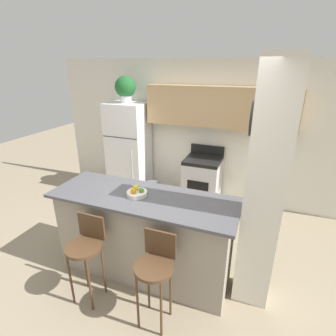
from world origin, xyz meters
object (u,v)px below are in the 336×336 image
refrigerator (129,150)px  bar_stool_left (86,247)px  bar_stool_right (156,267)px  fruit_bowl (137,193)px  trash_bin (153,192)px  potted_plant_on_fridge (125,88)px  stove_range (202,182)px

refrigerator → bar_stool_left: size_ratio=1.83×
refrigerator → bar_stool_right: (1.65, -2.46, -0.24)m
refrigerator → fruit_bowl: size_ratio=7.78×
bar_stool_left → trash_bin: 2.32m
bar_stool_right → fruit_bowl: (-0.47, 0.55, 0.44)m
potted_plant_on_fridge → stove_range: bearing=0.3°
bar_stool_right → potted_plant_on_fridge: bearing=123.8°
bar_stool_right → bar_stool_left: bearing=180.0°
fruit_bowl → trash_bin: size_ratio=0.61×
stove_range → bar_stool_right: size_ratio=1.09×
potted_plant_on_fridge → bar_stool_right: bearing=-56.2°
stove_range → fruit_bowl: bearing=-98.7°
stove_range → fruit_bowl: size_ratio=4.64×
fruit_bowl → refrigerator: bearing=121.8°
refrigerator → stove_range: 1.54m
potted_plant_on_fridge → fruit_bowl: (1.18, -1.91, -0.95)m
potted_plant_on_fridge → fruit_bowl: 2.44m
stove_range → potted_plant_on_fridge: (-1.48, -0.01, 1.59)m
stove_range → bar_stool_right: (0.17, -2.47, 0.20)m
fruit_bowl → trash_bin: (-0.60, 1.70, -0.91)m
fruit_bowl → trash_bin: fruit_bowl is taller
bar_stool_right → potted_plant_on_fridge: potted_plant_on_fridge is taller
bar_stool_left → bar_stool_right: 0.80m
bar_stool_left → bar_stool_right: same height
bar_stool_right → stove_range: bearing=94.0°
refrigerator → potted_plant_on_fridge: (-0.00, 0.00, 1.15)m
trash_bin → bar_stool_left: bearing=-83.1°
bar_stool_right → refrigerator: bearing=123.8°
refrigerator → potted_plant_on_fridge: 1.15m
refrigerator → stove_range: bearing=0.3°
potted_plant_on_fridge → trash_bin: bearing=-19.4°
bar_stool_left → fruit_bowl: (0.33, 0.55, 0.44)m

